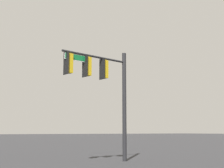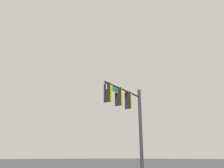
# 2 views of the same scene
# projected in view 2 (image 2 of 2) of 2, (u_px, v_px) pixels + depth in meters

# --- Properties ---
(signal_pole_near) EXTENTS (4.74, 1.13, 6.86)m
(signal_pole_near) POSITION_uv_depth(u_px,v_px,m) (130.00, 113.00, 16.07)
(signal_pole_near) COLOR black
(signal_pole_near) RESTS_ON ground_plane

